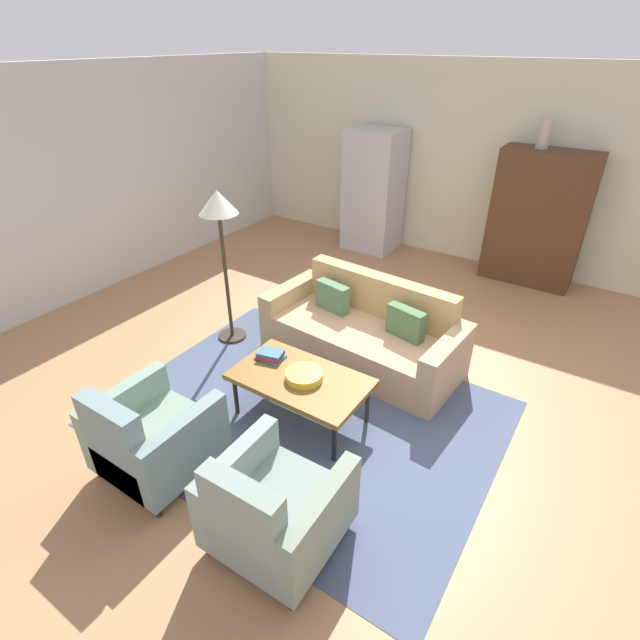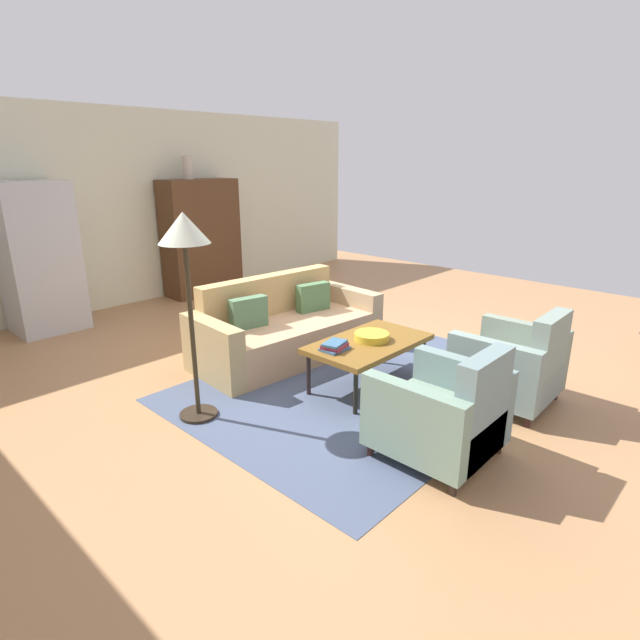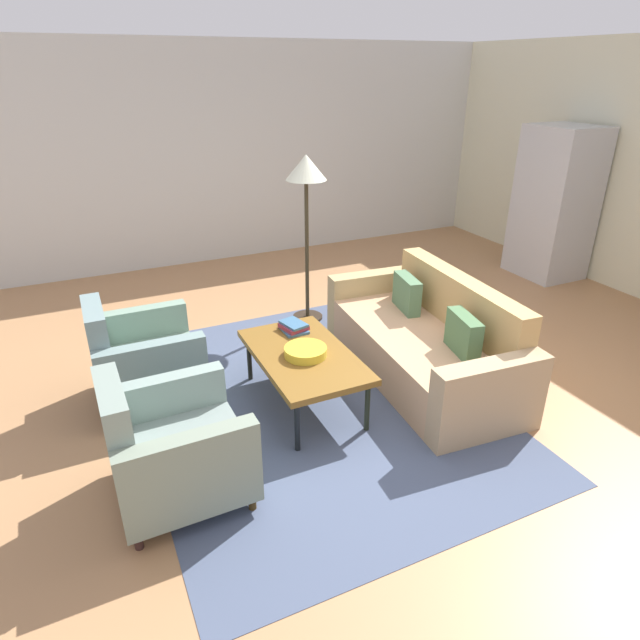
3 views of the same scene
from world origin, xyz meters
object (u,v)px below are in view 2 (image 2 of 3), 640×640
at_px(coffee_table, 369,345).
at_px(fruit_bowl, 372,336).
at_px(couch, 284,330).
at_px(cabinet, 201,238).
at_px(armchair_left, 446,415).
at_px(armchair_right, 515,367).
at_px(book_stack, 335,346).
at_px(vase_tall, 188,167).
at_px(floor_lamp, 185,248).
at_px(refrigerator, 39,258).

xyz_separation_m(coffee_table, fruit_bowl, (0.04, 0.00, 0.07)).
height_order(couch, cabinet, cabinet).
relative_size(coffee_table, armchair_left, 1.36).
bearing_deg(armchair_right, book_stack, 127.37).
bearing_deg(cabinet, armchair_left, -106.66).
height_order(coffee_table, vase_tall, vase_tall).
xyz_separation_m(couch, fruit_bowl, (0.04, -1.19, 0.21)).
height_order(armchair_left, vase_tall, vase_tall).
height_order(armchair_left, floor_lamp, floor_lamp).
bearing_deg(couch, fruit_bowl, 95.97).
height_order(armchair_right, cabinet, cabinet).
bearing_deg(coffee_table, armchair_right, -62.72).
relative_size(couch, armchair_right, 2.45).
height_order(couch, floor_lamp, floor_lamp).
height_order(fruit_bowl, book_stack, book_stack).
distance_m(couch, fruit_bowl, 1.20).
relative_size(coffee_table, floor_lamp, 0.70).
bearing_deg(cabinet, coffee_table, -103.43).
distance_m(armchair_left, armchair_right, 1.20).
bearing_deg(coffee_table, couch, 89.69).
xyz_separation_m(book_stack, refrigerator, (-1.05, 3.97, 0.43)).
distance_m(couch, coffee_table, 1.19).
xyz_separation_m(cabinet, refrigerator, (-2.44, -0.10, 0.03)).
xyz_separation_m(vase_tall, floor_lamp, (-2.31, -3.47, -0.53)).
xyz_separation_m(couch, vase_tall, (0.84, 2.96, 1.68)).
distance_m(vase_tall, floor_lamp, 4.20).
bearing_deg(armchair_right, floor_lamp, 137.07).
bearing_deg(armchair_right, fruit_bowl, 114.39).
bearing_deg(armchair_right, coffee_table, 116.07).
relative_size(fruit_bowl, vase_tall, 0.95).
bearing_deg(fruit_bowl, couch, 91.76).
height_order(armchair_right, book_stack, armchair_right).
bearing_deg(armchair_left, armchair_right, -0.02).
xyz_separation_m(fruit_bowl, refrigerator, (-1.49, 4.05, 0.43)).
bearing_deg(armchair_left, vase_tall, 74.81).
distance_m(fruit_bowl, vase_tall, 4.48).
bearing_deg(coffee_table, floor_lamp, 155.18).
xyz_separation_m(coffee_table, armchair_left, (-0.60, -1.17, -0.08)).
height_order(fruit_bowl, cabinet, cabinet).
distance_m(couch, armchair_left, 2.43).
bearing_deg(couch, cabinet, -104.16).
distance_m(cabinet, floor_lamp, 4.29).
bearing_deg(vase_tall, coffee_table, -101.47).
xyz_separation_m(coffee_table, vase_tall, (0.84, 4.15, 1.55)).
distance_m(armchair_right, floor_lamp, 2.98).
xyz_separation_m(coffee_table, armchair_right, (0.60, -1.17, -0.08)).
relative_size(armchair_left, floor_lamp, 0.51).
relative_size(armchair_right, floor_lamp, 0.51).
xyz_separation_m(couch, floor_lamp, (-1.48, -0.51, 1.16)).
relative_size(couch, vase_tall, 6.24).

